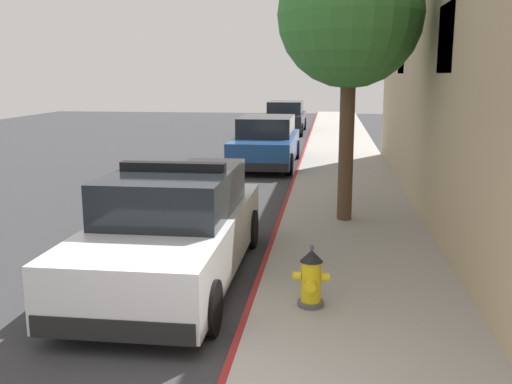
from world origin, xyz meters
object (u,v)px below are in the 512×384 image
at_px(parked_car_silver_ahead, 266,143).
at_px(parked_car_dark_far, 285,118).
at_px(fire_hydrant, 311,278).
at_px(police_cruiser, 174,228).
at_px(street_tree, 350,16).

height_order(parked_car_silver_ahead, parked_car_dark_far, same).
xyz_separation_m(parked_car_silver_ahead, fire_hydrant, (1.83, -11.72, -0.25)).
relative_size(police_cruiser, street_tree, 0.94).
xyz_separation_m(fire_hydrant, street_tree, (0.49, 4.38, 3.43)).
relative_size(police_cruiser, parked_car_dark_far, 1.00).
xyz_separation_m(police_cruiser, fire_hydrant, (1.98, -1.09, -0.26)).
xyz_separation_m(police_cruiser, parked_car_silver_ahead, (0.16, 10.63, -0.00)).
bearing_deg(parked_car_silver_ahead, street_tree, -72.46).
bearing_deg(fire_hydrant, street_tree, 83.57).
relative_size(parked_car_silver_ahead, street_tree, 0.94).
bearing_deg(police_cruiser, street_tree, 53.03).
xyz_separation_m(parked_car_silver_ahead, parked_car_dark_far, (-0.21, 10.67, 0.00)).
bearing_deg(street_tree, police_cruiser, -126.97).
distance_m(police_cruiser, parked_car_dark_far, 21.30).
bearing_deg(parked_car_silver_ahead, fire_hydrant, -81.14).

